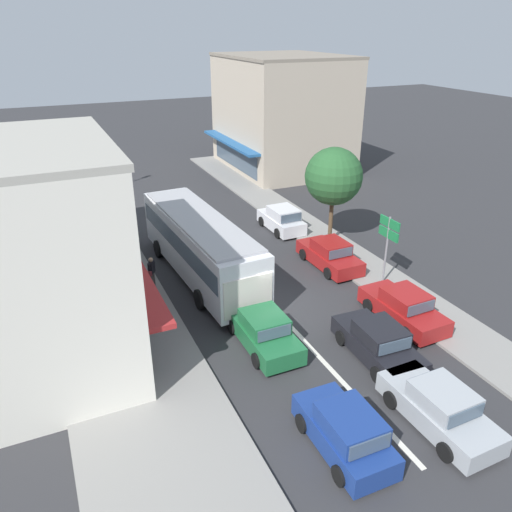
% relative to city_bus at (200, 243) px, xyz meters
% --- Properties ---
extents(ground_plane, '(140.00, 140.00, 0.00)m').
position_rel_city_bus_xyz_m(ground_plane, '(1.99, -4.45, -1.88)').
color(ground_plane, '#2D2D30').
extents(lane_centre_line, '(0.20, 28.00, 0.01)m').
position_rel_city_bus_xyz_m(lane_centre_line, '(1.99, -0.45, -1.88)').
color(lane_centre_line, silver).
rests_on(lane_centre_line, ground).
extents(sidewalk_left, '(5.20, 44.00, 0.14)m').
position_rel_city_bus_xyz_m(sidewalk_left, '(-4.81, 1.55, -1.81)').
color(sidewalk_left, gray).
rests_on(sidewalk_left, ground).
extents(kerb_right, '(2.80, 44.00, 0.12)m').
position_rel_city_bus_xyz_m(kerb_right, '(8.19, 1.55, -1.82)').
color(kerb_right, gray).
rests_on(kerb_right, ground).
extents(shopfront_corner_near, '(8.52, 8.43, 8.40)m').
position_rel_city_bus_xyz_m(shopfront_corner_near, '(-8.19, -4.22, 2.31)').
color(shopfront_corner_near, silver).
rests_on(shopfront_corner_near, ground).
extents(shopfront_mid_block, '(7.26, 7.46, 7.09)m').
position_rel_city_bus_xyz_m(shopfront_mid_block, '(-8.19, 3.90, 1.66)').
color(shopfront_mid_block, silver).
rests_on(shopfront_mid_block, ground).
extents(building_right_far, '(9.96, 11.38, 9.54)m').
position_rel_city_bus_xyz_m(building_right_far, '(13.47, 17.50, 2.88)').
color(building_right_far, '#B2A38E').
rests_on(building_right_far, ground).
extents(city_bus, '(3.14, 10.97, 3.23)m').
position_rel_city_bus_xyz_m(city_bus, '(0.00, 0.00, 0.00)').
color(city_bus, silver).
rests_on(city_bus, ground).
extents(sedan_behind_bus_mid, '(2.02, 4.26, 1.47)m').
position_rel_city_bus_xyz_m(sedan_behind_bus_mid, '(4.03, -9.40, -1.22)').
color(sedan_behind_bus_mid, black).
rests_on(sedan_behind_bus_mid, ground).
extents(sedan_queue_far_back, '(1.95, 4.23, 1.47)m').
position_rel_city_bus_xyz_m(sedan_queue_far_back, '(3.62, -13.15, -1.22)').
color(sedan_queue_far_back, '#9EA3A8').
rests_on(sedan_queue_far_back, ground).
extents(sedan_adjacent_lane_trail, '(1.91, 4.20, 1.47)m').
position_rel_city_bus_xyz_m(sedan_adjacent_lane_trail, '(0.34, -6.80, -1.22)').
color(sedan_adjacent_lane_trail, '#1E6638').
rests_on(sedan_adjacent_lane_trail, ground).
extents(hatchback_behind_bus_near, '(1.86, 3.72, 1.54)m').
position_rel_city_bus_xyz_m(hatchback_behind_bus_near, '(0.26, -12.80, -1.17)').
color(hatchback_behind_bus_near, navy).
rests_on(hatchback_behind_bus_near, ground).
extents(parked_sedan_kerb_front, '(1.98, 4.24, 1.47)m').
position_rel_city_bus_xyz_m(parked_sedan_kerb_front, '(6.67, -7.67, -1.22)').
color(parked_sedan_kerb_front, maroon).
rests_on(parked_sedan_kerb_front, ground).
extents(parked_sedan_kerb_second, '(1.94, 4.22, 1.47)m').
position_rel_city_bus_xyz_m(parked_sedan_kerb_second, '(6.65, -1.67, -1.22)').
color(parked_sedan_kerb_second, maroon).
rests_on(parked_sedan_kerb_second, ground).
extents(parked_hatchback_kerb_third, '(1.86, 3.73, 1.54)m').
position_rel_city_bus_xyz_m(parked_hatchback_kerb_third, '(6.65, 3.95, -1.17)').
color(parked_hatchback_kerb_third, silver).
rests_on(parked_hatchback_kerb_third, ground).
extents(traffic_light_downstreet, '(0.33, 0.24, 4.20)m').
position_rel_city_bus_xyz_m(traffic_light_downstreet, '(-1.79, 17.12, 0.97)').
color(traffic_light_downstreet, gray).
rests_on(traffic_light_downstreet, ground).
extents(directional_road_sign, '(0.10, 1.40, 3.60)m').
position_rel_city_bus_xyz_m(directional_road_sign, '(7.98, -4.58, 0.82)').
color(directional_road_sign, gray).
rests_on(directional_road_sign, ground).
extents(street_tree_right, '(3.27, 3.27, 5.70)m').
position_rel_city_bus_xyz_m(street_tree_right, '(8.34, 1.01, 2.18)').
color(street_tree_right, brown).
rests_on(street_tree_right, ground).
extents(pedestrian_with_handbag_near, '(0.50, 0.60, 1.63)m').
position_rel_city_bus_xyz_m(pedestrian_with_handbag_near, '(-2.64, -0.47, -0.81)').
color(pedestrian_with_handbag_near, '#4C4742').
rests_on(pedestrian_with_handbag_near, sidewalk_left).
extents(pedestrian_browsing_midblock, '(0.63, 0.46, 1.63)m').
position_rel_city_bus_xyz_m(pedestrian_browsing_midblock, '(-2.96, 5.09, -0.81)').
color(pedestrian_browsing_midblock, '#333338').
rests_on(pedestrian_browsing_midblock, sidewalk_left).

